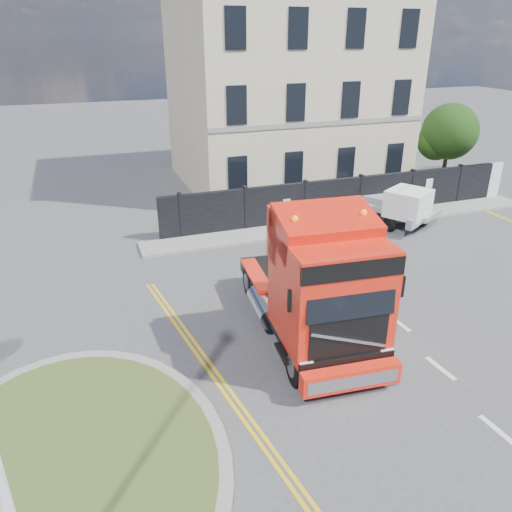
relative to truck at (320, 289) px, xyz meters
name	(u,v)px	position (x,y,z in m)	size (l,w,h in m)	color
ground	(309,334)	(0.06, 0.62, -1.87)	(120.00, 120.00, 0.00)	#424244
traffic_island	(69,467)	(-6.94, -2.38, -1.79)	(6.80, 6.80, 0.17)	gray
hoarding_fence	(352,197)	(6.61, 9.62, -0.87)	(18.80, 0.25, 2.00)	black
georgian_building	(285,82)	(6.06, 17.12, 3.91)	(12.30, 10.30, 12.80)	#BCB295
tree	(447,134)	(14.43, 12.72, 1.18)	(3.20, 3.20, 4.80)	#382619
pavement_far	(350,222)	(6.06, 8.72, -1.81)	(20.00, 1.60, 0.12)	gray
truck	(320,289)	(0.00, 0.00, 0.00)	(3.21, 7.16, 4.17)	black
flatbed_pickup	(401,205)	(8.15, 7.76, -0.86)	(3.80, 4.97, 1.87)	gray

